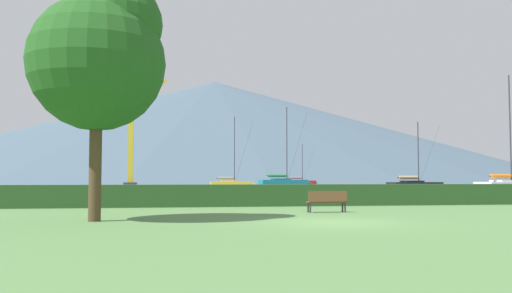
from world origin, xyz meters
name	(u,v)px	position (x,y,z in m)	size (l,w,h in m)	color
ground_plane	(333,223)	(0.00, 0.00, 0.00)	(1000.00, 1000.00, 0.00)	#517A42
harbor_water	(190,183)	(0.00, 137.00, 0.00)	(320.00, 246.00, 0.00)	slate
hedge_line	(273,195)	(0.00, 11.00, 0.59)	(80.00, 1.20, 1.17)	#284C23
sailboat_slip_0	(284,183)	(12.55, 67.81, 0.76)	(9.11, 3.72, 13.08)	#19707A
sailboat_slip_1	(300,182)	(20.18, 87.85, 0.59)	(7.31, 3.47, 8.30)	red
sailboat_slip_2	(416,186)	(23.27, 42.75, 0.61)	(7.61, 3.16, 8.23)	black
sailboat_slip_4	(508,186)	(29.54, 34.14, 0.70)	(8.25, 4.03, 12.48)	white
sailboat_slip_7	(232,184)	(3.45, 62.31, 0.60)	(7.04, 2.14, 10.69)	gold
park_bench_near_path	(327,200)	(1.34, 5.27, 0.53)	(1.79, 0.55, 0.95)	brown
park_tree	(102,55)	(-8.00, 1.80, 5.93)	(4.87, 4.87, 8.68)	#4C3823
dock_crane	(132,153)	(-11.58, 69.61, 5.39)	(6.58, 2.00, 17.39)	#333338
distant_hill_west_ridge	(214,131)	(18.13, 281.82, 27.52)	(351.53, 351.53, 55.04)	#425666
distant_hill_central_peak	(170,150)	(-5.86, 373.15, 21.31)	(222.89, 222.89, 42.62)	#425666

